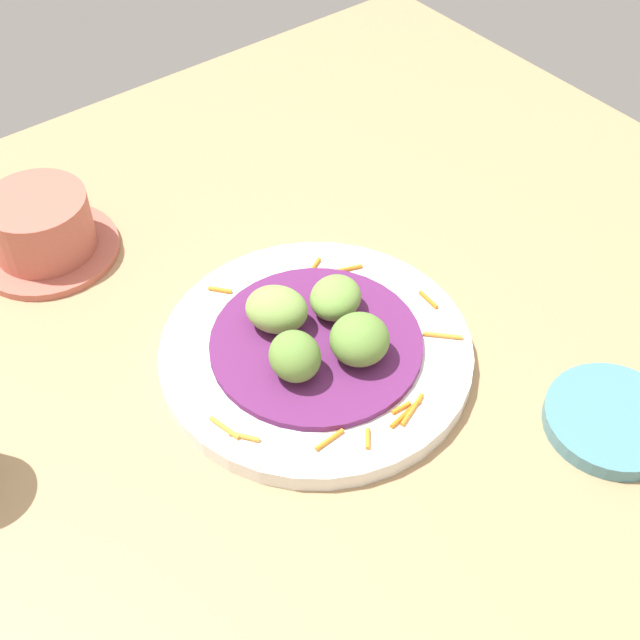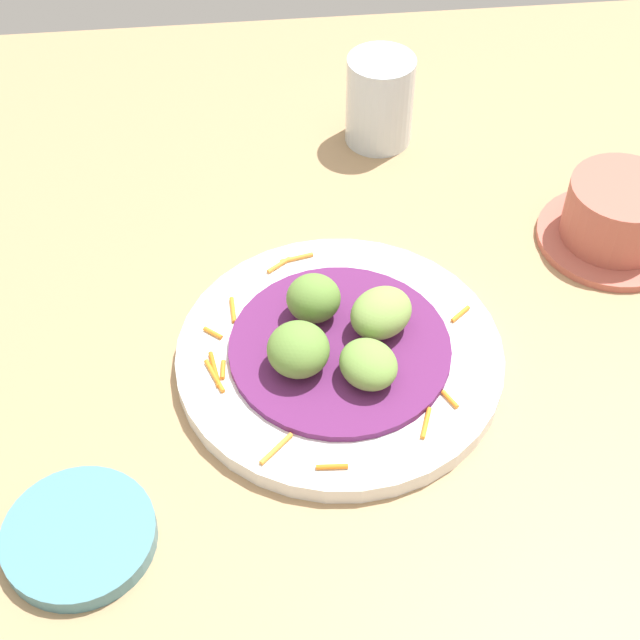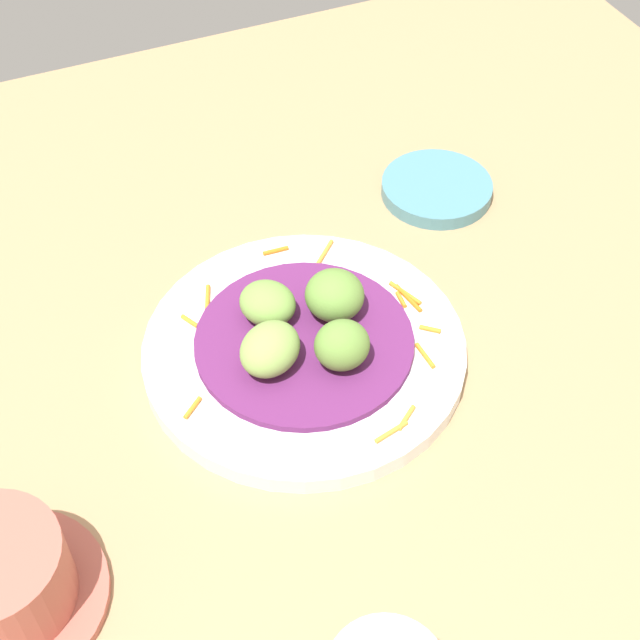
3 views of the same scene
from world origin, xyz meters
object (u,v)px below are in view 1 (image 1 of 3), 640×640
(main_plate, at_px, (316,352))
(side_plate_small, at_px, (612,420))
(guac_scoop_right, at_px, (360,339))
(guac_scoop_center, at_px, (295,356))
(guac_scoop_back, at_px, (336,298))
(terracotta_bowl, at_px, (42,229))
(guac_scoop_left, at_px, (274,311))

(main_plate, bearing_deg, side_plate_small, -54.59)
(guac_scoop_right, bearing_deg, main_plate, 116.94)
(side_plate_small, bearing_deg, guac_scoop_center, 134.12)
(guac_scoop_right, bearing_deg, guac_scoop_back, 71.94)
(guac_scoop_back, bearing_deg, side_plate_small, -63.72)
(terracotta_bowl, bearing_deg, main_plate, -65.67)
(guac_scoop_right, xyz_separation_m, terracotta_bowl, (-0.14, 0.32, -0.01))
(side_plate_small, bearing_deg, guac_scoop_left, 124.25)
(guac_scoop_left, height_order, side_plate_small, guac_scoop_left)
(guac_scoop_right, xyz_separation_m, side_plate_small, (0.13, -0.17, -0.04))
(terracotta_bowl, bearing_deg, guac_scoop_back, -58.04)
(guac_scoop_center, xyz_separation_m, side_plate_small, (0.19, -0.19, -0.04))
(guac_scoop_center, distance_m, guac_scoop_right, 0.06)
(terracotta_bowl, bearing_deg, guac_scoop_right, -65.36)
(side_plate_small, bearing_deg, guac_scoop_back, 116.28)
(guac_scoop_left, xyz_separation_m, guac_scoop_back, (0.05, -0.02, -0.00))
(main_plate, distance_m, terracotta_bowl, 0.31)
(guac_scoop_center, relative_size, guac_scoop_right, 0.90)
(guac_scoop_left, relative_size, guac_scoop_right, 1.08)
(terracotta_bowl, bearing_deg, side_plate_small, -60.61)
(guac_scoop_center, height_order, terracotta_bowl, same)
(guac_scoop_back, bearing_deg, terracotta_bowl, 121.96)
(guac_scoop_center, bearing_deg, guac_scoop_back, 26.94)
(main_plate, relative_size, side_plate_small, 2.45)
(main_plate, relative_size, guac_scoop_back, 5.48)
(guac_scoop_left, xyz_separation_m, guac_scoop_center, (-0.02, -0.05, 0.00))
(main_plate, height_order, guac_scoop_right, guac_scoop_right)
(guac_scoop_left, distance_m, guac_scoop_right, 0.08)
(guac_scoop_center, xyz_separation_m, terracotta_bowl, (-0.09, 0.30, -0.01))
(guac_scoop_left, relative_size, terracotta_bowl, 0.39)
(guac_scoop_right, distance_m, guac_scoop_back, 0.06)
(guac_scoop_right, relative_size, side_plate_small, 0.46)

